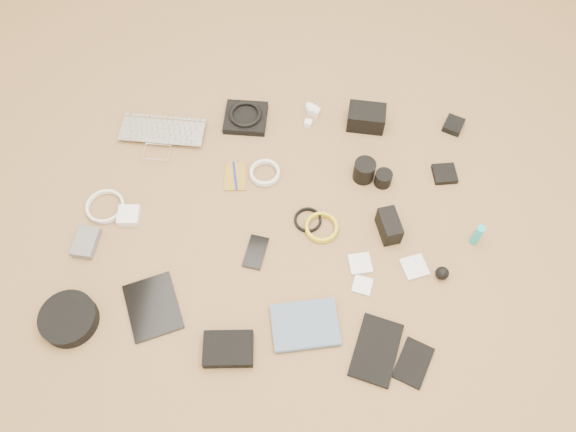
# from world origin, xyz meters

# --- Properties ---
(laptop) EXTENTS (0.34, 0.24, 0.03)m
(laptop) POSITION_xyz_m (-0.47, 0.33, 0.01)
(laptop) COLOR silver
(laptop) RESTS_ON ground
(headphone_pouch) EXTENTS (0.17, 0.16, 0.03)m
(headphone_pouch) POSITION_xyz_m (-0.15, 0.46, 0.01)
(headphone_pouch) COLOR black
(headphone_pouch) RESTS_ON ground
(headphones) EXTENTS (0.16, 0.16, 0.02)m
(headphones) POSITION_xyz_m (-0.15, 0.46, 0.04)
(headphones) COLOR black
(headphones) RESTS_ON headphone_pouch
(charger_a) EXTENTS (0.03, 0.03, 0.03)m
(charger_a) POSITION_xyz_m (0.10, 0.54, 0.01)
(charger_a) COLOR silver
(charger_a) RESTS_ON ground
(charger_b) EXTENTS (0.04, 0.04, 0.03)m
(charger_b) POSITION_xyz_m (0.12, 0.52, 0.02)
(charger_b) COLOR silver
(charger_b) RESTS_ON ground
(charger_c) EXTENTS (0.04, 0.04, 0.03)m
(charger_c) POSITION_xyz_m (0.13, 0.51, 0.01)
(charger_c) COLOR silver
(charger_c) RESTS_ON ground
(charger_d) EXTENTS (0.03, 0.03, 0.03)m
(charger_d) POSITION_xyz_m (0.10, 0.45, 0.01)
(charger_d) COLOR silver
(charger_d) RESTS_ON ground
(dslr_camera) EXTENTS (0.15, 0.11, 0.08)m
(dslr_camera) POSITION_xyz_m (0.33, 0.48, 0.04)
(dslr_camera) COLOR black
(dslr_camera) RESTS_ON ground
(lens_pouch) EXTENTS (0.09, 0.10, 0.03)m
(lens_pouch) POSITION_xyz_m (0.67, 0.48, 0.01)
(lens_pouch) COLOR black
(lens_pouch) RESTS_ON ground
(notebook_olive) EXTENTS (0.09, 0.13, 0.01)m
(notebook_olive) POSITION_xyz_m (-0.16, 0.19, 0.00)
(notebook_olive) COLOR olive
(notebook_olive) RESTS_ON ground
(pen_blue) EXTENTS (0.03, 0.13, 0.01)m
(pen_blue) POSITION_xyz_m (-0.16, 0.19, 0.01)
(pen_blue) COLOR #161CB3
(pen_blue) RESTS_ON notebook_olive
(cable_white_a) EXTENTS (0.13, 0.13, 0.01)m
(cable_white_a) POSITION_xyz_m (-0.05, 0.21, 0.01)
(cable_white_a) COLOR silver
(cable_white_a) RESTS_ON ground
(lens_a) EXTENTS (0.08, 0.08, 0.09)m
(lens_a) POSITION_xyz_m (0.32, 0.23, 0.04)
(lens_a) COLOR black
(lens_a) RESTS_ON ground
(lens_b) EXTENTS (0.07, 0.07, 0.06)m
(lens_b) POSITION_xyz_m (0.39, 0.20, 0.03)
(lens_b) COLOR black
(lens_b) RESTS_ON ground
(card_reader) EXTENTS (0.10, 0.10, 0.02)m
(card_reader) POSITION_xyz_m (0.62, 0.25, 0.01)
(card_reader) COLOR black
(card_reader) RESTS_ON ground
(power_brick) EXTENTS (0.08, 0.08, 0.03)m
(power_brick) POSITION_xyz_m (-0.52, -0.01, 0.02)
(power_brick) COLOR silver
(power_brick) RESTS_ON ground
(cable_white_b) EXTENTS (0.14, 0.14, 0.01)m
(cable_white_b) POSITION_xyz_m (-0.62, 0.02, 0.01)
(cable_white_b) COLOR silver
(cable_white_b) RESTS_ON ground
(cable_black) EXTENTS (0.10, 0.10, 0.01)m
(cable_black) POSITION_xyz_m (0.12, 0.02, 0.00)
(cable_black) COLOR black
(cable_black) RESTS_ON ground
(cable_yellow) EXTENTS (0.14, 0.14, 0.01)m
(cable_yellow) POSITION_xyz_m (0.17, -0.01, 0.01)
(cable_yellow) COLOR gold
(cable_yellow) RESTS_ON ground
(flash) EXTENTS (0.09, 0.13, 0.08)m
(flash) POSITION_xyz_m (0.41, -0.00, 0.04)
(flash) COLOR black
(flash) RESTS_ON ground
(lens_cleaner) EXTENTS (0.04, 0.04, 0.10)m
(lens_cleaner) POSITION_xyz_m (0.71, -0.02, 0.05)
(lens_cleaner) COLOR #1AA7AB
(lens_cleaner) RESTS_ON ground
(battery_charger) EXTENTS (0.08, 0.12, 0.03)m
(battery_charger) POSITION_xyz_m (-0.65, -0.13, 0.02)
(battery_charger) COLOR #5A5A5F
(battery_charger) RESTS_ON ground
(tablet) EXTENTS (0.23, 0.26, 0.01)m
(tablet) POSITION_xyz_m (-0.37, -0.34, 0.00)
(tablet) COLOR black
(tablet) RESTS_ON ground
(phone) EXTENTS (0.09, 0.13, 0.01)m
(phone) POSITION_xyz_m (-0.05, -0.12, 0.00)
(phone) COLOR black
(phone) RESTS_ON ground
(filter_case_left) EXTENTS (0.09, 0.09, 0.01)m
(filter_case_left) POSITION_xyz_m (0.31, -0.14, 0.01)
(filter_case_left) COLOR silver
(filter_case_left) RESTS_ON ground
(filter_case_mid) EXTENTS (0.07, 0.07, 0.01)m
(filter_case_mid) POSITION_xyz_m (0.32, -0.22, 0.00)
(filter_case_mid) COLOR silver
(filter_case_mid) RESTS_ON ground
(filter_case_right) EXTENTS (0.10, 0.10, 0.01)m
(filter_case_right) POSITION_xyz_m (0.50, -0.14, 0.01)
(filter_case_right) COLOR silver
(filter_case_right) RESTS_ON ground
(air_blower) EXTENTS (0.06, 0.06, 0.05)m
(air_blower) POSITION_xyz_m (0.59, -0.16, 0.02)
(air_blower) COLOR black
(air_blower) RESTS_ON ground
(headphone_case) EXTENTS (0.24, 0.24, 0.05)m
(headphone_case) POSITION_xyz_m (-0.63, -0.41, 0.03)
(headphone_case) COLOR black
(headphone_case) RESTS_ON ground
(drive_case) EXTENTS (0.17, 0.13, 0.04)m
(drive_case) POSITION_xyz_m (-0.10, -0.47, 0.02)
(drive_case) COLOR black
(drive_case) RESTS_ON ground
(paperback) EXTENTS (0.24, 0.20, 0.02)m
(paperback) POSITION_xyz_m (0.15, -0.45, 0.01)
(paperback) COLOR #455A75
(paperback) RESTS_ON ground
(notebook_black_a) EXTENTS (0.18, 0.24, 0.02)m
(notebook_black_a) POSITION_xyz_m (0.36, -0.43, 0.01)
(notebook_black_a) COLOR black
(notebook_black_a) RESTS_ON ground
(notebook_black_b) EXTENTS (0.14, 0.17, 0.01)m
(notebook_black_b) POSITION_xyz_m (0.48, -0.47, 0.01)
(notebook_black_b) COLOR black
(notebook_black_b) RESTS_ON ground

